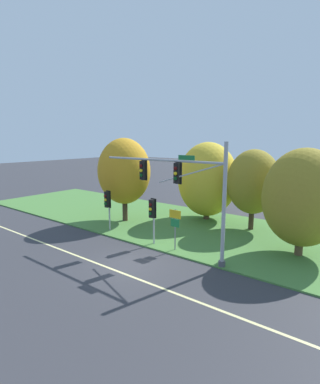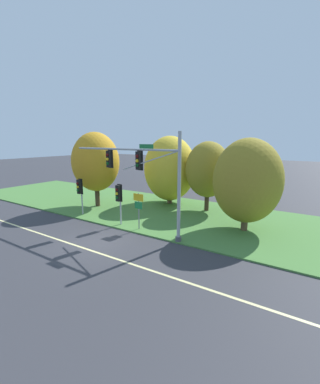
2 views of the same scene
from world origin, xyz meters
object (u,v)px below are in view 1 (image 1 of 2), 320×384
(tree_behind_signpost, at_px, (253,182))
(tree_left_of_mast, at_px, (207,179))
(traffic_signal_mast, at_px, (185,185))
(tree_mid_verge, at_px, (303,198))
(tree_nearest_road, at_px, (124,171))
(pedestrian_signal_near_kerb, at_px, (152,211))
(route_sign_post, at_px, (175,223))
(pedestrian_signal_further_along, at_px, (107,202))

(tree_behind_signpost, bearing_deg, tree_left_of_mast, 172.37)
(traffic_signal_mast, relative_size, tree_mid_verge, 1.39)
(tree_nearest_road, height_order, tree_behind_signpost, tree_nearest_road)
(traffic_signal_mast, bearing_deg, pedestrian_signal_near_kerb, 172.19)
(pedestrian_signal_near_kerb, relative_size, tree_nearest_road, 0.44)
(traffic_signal_mast, distance_m, route_sign_post, 2.80)
(tree_nearest_road, relative_size, tree_mid_verge, 1.09)
(traffic_signal_mast, distance_m, tree_behind_signpost, 7.95)
(tree_nearest_road, bearing_deg, pedestrian_signal_further_along, -70.62)
(route_sign_post, distance_m, tree_behind_signpost, 7.94)
(traffic_signal_mast, height_order, tree_mid_verge, traffic_signal_mast)
(pedestrian_signal_near_kerb, bearing_deg, tree_mid_verge, 26.05)
(tree_nearest_road, bearing_deg, tree_mid_verge, 3.63)
(pedestrian_signal_near_kerb, height_order, pedestrian_signal_further_along, pedestrian_signal_near_kerb)
(pedestrian_signal_further_along, distance_m, route_sign_post, 6.49)
(pedestrian_signal_near_kerb, distance_m, tree_left_of_mast, 8.14)
(pedestrian_signal_further_along, relative_size, tree_left_of_mast, 0.46)
(traffic_signal_mast, height_order, route_sign_post, traffic_signal_mast)
(pedestrian_signal_near_kerb, relative_size, tree_left_of_mast, 0.46)
(traffic_signal_mast, height_order, pedestrian_signal_near_kerb, traffic_signal_mast)
(route_sign_post, xyz_separation_m, tree_behind_signpost, (2.17, 7.38, 1.98))
(pedestrian_signal_near_kerb, xyz_separation_m, pedestrian_signal_further_along, (-4.67, 0.26, -0.00))
(pedestrian_signal_near_kerb, distance_m, pedestrian_signal_further_along, 4.67)
(tree_left_of_mast, bearing_deg, tree_behind_signpost, -7.63)
(tree_mid_verge, bearing_deg, tree_behind_signpost, 141.99)
(pedestrian_signal_further_along, relative_size, tree_behind_signpost, 0.50)
(traffic_signal_mast, xyz_separation_m, tree_nearest_road, (-8.48, 3.56, -0.06))
(traffic_signal_mast, height_order, tree_left_of_mast, traffic_signal_mast)
(pedestrian_signal_further_along, height_order, tree_nearest_road, tree_nearest_road)
(pedestrian_signal_near_kerb, bearing_deg, tree_behind_signpost, 61.99)
(pedestrian_signal_near_kerb, relative_size, tree_behind_signpost, 0.50)
(tree_behind_signpost, bearing_deg, pedestrian_signal_near_kerb, -118.01)
(pedestrian_signal_near_kerb, height_order, tree_left_of_mast, tree_left_of_mast)
(route_sign_post, height_order, tree_nearest_road, tree_nearest_road)
(pedestrian_signal_near_kerb, relative_size, pedestrian_signal_further_along, 1.00)
(pedestrian_signal_further_along, relative_size, tree_nearest_road, 0.44)
(route_sign_post, height_order, tree_behind_signpost, tree_behind_signpost)
(traffic_signal_mast, xyz_separation_m, pedestrian_signal_further_along, (-7.45, 0.64, -2.09))
(tree_left_of_mast, bearing_deg, tree_nearest_road, -137.77)
(route_sign_post, bearing_deg, pedestrian_signal_further_along, 178.42)
(traffic_signal_mast, bearing_deg, tree_behind_signpost, 81.42)
(pedestrian_signal_near_kerb, bearing_deg, tree_nearest_road, 150.84)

